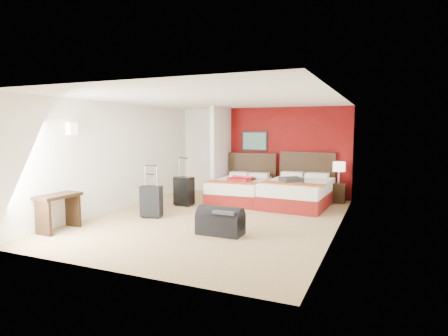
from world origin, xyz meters
The scene contains 17 objects.
ground centered at (0.00, 0.00, 0.00)m, with size 6.50×6.50×0.00m, color tan.
room_walls centered at (-1.40, 1.42, 1.26)m, with size 5.02×6.52×2.50m.
red_accent_panel centered at (0.75, 3.23, 1.25)m, with size 3.50×0.04×2.50m, color maroon.
partition_wall centered at (-1.00, 2.61, 1.25)m, with size 0.12×1.20×2.50m, color silver.
entry_door centered at (-1.75, 3.20, 1.02)m, with size 0.82×0.06×2.05m, color silver.
bed_left centered at (-0.20, 2.03, 0.28)m, with size 1.31×1.88×0.56m, color silver.
bed_right centered at (1.32, 2.05, 0.31)m, with size 1.46×2.08×0.62m, color white.
red_suitcase_open centered at (-0.10, 1.93, 0.61)m, with size 0.53×0.74×0.09m, color #B00F17.
jacket_bundle centered at (1.22, 1.75, 0.68)m, with size 0.48×0.39×0.12m, color #38373C.
nightstand centered at (2.20, 2.87, 0.25)m, with size 0.36×0.36×0.50m, color #2F1E0F.
table_lamp centered at (2.20, 2.87, 0.78)m, with size 0.31×0.31×0.56m, color beige.
suitcase_black centered at (-1.28, 0.96, 0.34)m, with size 0.46×0.29×0.69m, color black.
suitcase_charcoal centered at (-1.29, -0.44, 0.32)m, with size 0.44×0.27×0.64m, color black.
suitcase_navy centered at (-1.67, 0.06, 0.28)m, with size 0.40×0.25×0.56m, color #111533.
duffel_bag centered at (0.59, -1.03, 0.21)m, with size 0.82×0.44×0.42m, color black.
jacket_draped centered at (0.74, -1.08, 0.44)m, with size 0.41×0.35×0.05m, color #3C3B41.
desk centered at (-2.27, -2.01, 0.34)m, with size 0.41×0.83×0.69m, color black.
Camera 1 is at (3.28, -7.11, 1.89)m, focal length 30.19 mm.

